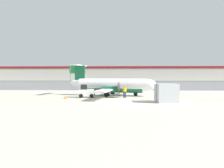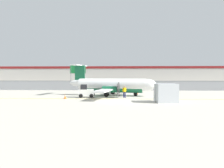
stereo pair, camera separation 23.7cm
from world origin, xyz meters
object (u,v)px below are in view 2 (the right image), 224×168
Objects in this scene: highway_sign at (78,71)px; traffic_cone_near_left at (65,96)px; commuter_airplane at (113,86)px; traffic_cone_near_right at (137,92)px; parked_car_4 at (151,85)px; parked_car_5 at (178,84)px; baggage_tug at (86,92)px; parked_car_2 at (111,83)px; parked_car_3 at (130,84)px; cargo_container at (166,93)px; parked_car_0 at (66,84)px; parked_car_1 at (93,83)px; ground_crew_worker at (124,91)px.

traffic_cone_near_left is at bearing -83.16° from highway_sign.
commuter_airplane is 5.04m from traffic_cone_near_right.
parked_car_5 is at bearing -165.30° from parked_car_4.
parked_car_5 is (19.99, 24.23, 0.04)m from baggage_tug.
parked_car_2 is 1.01× the size of parked_car_4.
parked_car_4 is (10.39, -8.34, 0.00)m from parked_car_2.
parked_car_3 reaches higher than traffic_cone_near_left.
cargo_container reaches higher than parked_car_2.
baggage_tug is 25.83m from parked_car_4.
traffic_cone_near_left is 34.44m from parked_car_5.
cargo_container is at bearing -62.13° from parked_car_0.
baggage_tug is 0.58× the size of parked_car_3.
cargo_container is 26.23m from highway_sign.
commuter_airplane is 26.78m from parked_car_5.
traffic_cone_near_left is at bearing 69.38° from parked_car_3.
commuter_airplane reaches higher than parked_car_5.
traffic_cone_near_right is at bearing 58.44° from parked_car_5.
highway_sign is at bearing 91.34° from parked_car_1.
parked_car_5 is (14.39, 24.38, -0.06)m from ground_crew_worker.
traffic_cone_near_right is (-2.55, 10.60, -0.79)m from cargo_container.
cargo_container is 30.72m from parked_car_5.
highway_sign reaches higher than traffic_cone_near_left.
highway_sign is (-4.71, 16.26, 3.28)m from baggage_tug.
ground_crew_worker is 0.40× the size of parked_car_3.
parked_car_0 is (-14.11, 23.04, -0.71)m from commuter_airplane.
parked_car_3 is 15.27m from highway_sign.
traffic_cone_near_right is at bearing 35.65° from traffic_cone_near_left.
cargo_container reaches higher than parked_car_4.
highway_sign is (-17.34, -6.28, 3.24)m from parked_car_4.
baggage_tug reaches higher than parked_car_3.
cargo_container is 0.60× the size of parked_car_2.
parked_car_1 is 0.79× the size of highway_sign.
parked_car_0 reaches higher than traffic_cone_near_right.
traffic_cone_near_left is at bearing -80.40° from parked_car_0.
traffic_cone_near_left is at bearing 50.71° from parked_car_5.
commuter_airplane is at bearing 67.82° from parked_car_4.
traffic_cone_near_right is at bearing -54.12° from parked_car_0.
cargo_container is at bearing 95.56° from parked_car_3.
ground_crew_worker is at bearing -9.20° from baggage_tug.
cargo_container is 4.04× the size of traffic_cone_near_left.
commuter_airplane is 9.43× the size of ground_crew_worker.
commuter_airplane is 27.02m from parked_car_0.
ground_crew_worker reaches higher than traffic_cone_near_right.
parked_car_1 is 1.04× the size of parked_car_3.
traffic_cone_near_left is 0.15× the size of parked_car_5.
baggage_tug is 31.41m from parked_car_5.
traffic_cone_near_right is 27.16m from parked_car_0.
parked_car_1 is at bearing 84.91° from highway_sign.
parked_car_2 is (-5.63, 25.23, 0.58)m from traffic_cone_near_right.
parked_car_0 is 8.88m from parked_car_1.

